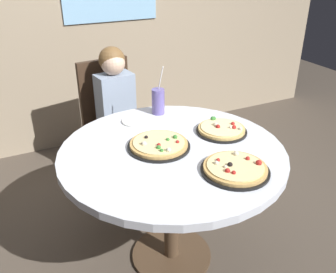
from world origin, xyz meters
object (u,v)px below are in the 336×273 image
object	(u,v)px
dining_table	(172,166)
diner_child	(122,130)
soda_cup	(158,101)
pizza_veggie	(159,145)
pizza_cheese	(235,168)
chair_wooden	(111,115)
plate_small	(137,121)
pizza_pepperoni	(222,129)

from	to	relation	value
dining_table	diner_child	distance (m)	0.87
diner_child	soda_cup	bearing A→B (deg)	-73.30
dining_table	diner_child	size ratio (longest dim) A/B	1.09
diner_child	pizza_veggie	bearing A→B (deg)	-94.54
dining_table	soda_cup	size ratio (longest dim) A/B	3.85
dining_table	pizza_cheese	distance (m)	0.38
pizza_veggie	dining_table	bearing A→B (deg)	-39.68
pizza_veggie	pizza_cheese	bearing A→B (deg)	-58.84
chair_wooden	plate_small	size ratio (longest dim) A/B	5.28
chair_wooden	pizza_cheese	xyz separation A→B (m)	(0.18, -1.36, 0.24)
dining_table	diner_child	xyz separation A→B (m)	(0.01, 0.85, -0.16)
chair_wooden	plate_small	xyz separation A→B (m)	(-0.03, -0.64, 0.22)
dining_table	chair_wooden	size ratio (longest dim) A/B	1.24
pizza_pepperoni	pizza_cheese	bearing A→B (deg)	-114.72
diner_child	pizza_cheese	distance (m)	1.22
pizza_cheese	soda_cup	xyz separation A→B (m)	(-0.04, 0.78, 0.06)
dining_table	pizza_veggie	size ratio (longest dim) A/B	3.57
dining_table	plate_small	bearing A→B (deg)	95.70
dining_table	soda_cup	xyz separation A→B (m)	(0.13, 0.45, 0.18)
pizza_pepperoni	soda_cup	world-z (taller)	soda_cup
dining_table	pizza_pepperoni	bearing A→B (deg)	8.99
diner_child	plate_small	distance (m)	0.53
soda_cup	plate_small	size ratio (longest dim) A/B	1.70
dining_table	soda_cup	world-z (taller)	soda_cup
dining_table	soda_cup	distance (m)	0.51
chair_wooden	pizza_pepperoni	xyz separation A→B (m)	(0.35, -0.98, 0.24)
chair_wooden	diner_child	distance (m)	0.19
dining_table	pizza_veggie	distance (m)	0.14
chair_wooden	soda_cup	distance (m)	0.67
diner_child	pizza_veggie	distance (m)	0.86
pizza_veggie	chair_wooden	bearing A→B (deg)	87.45
diner_child	soda_cup	size ratio (longest dim) A/B	3.53
chair_wooden	pizza_pepperoni	world-z (taller)	chair_wooden
pizza_cheese	pizza_pepperoni	distance (m)	0.41
diner_child	pizza_pepperoni	size ratio (longest dim) A/B	3.75
diner_child	pizza_veggie	size ratio (longest dim) A/B	3.28
pizza_cheese	dining_table	bearing A→B (deg)	117.45
pizza_pepperoni	plate_small	size ratio (longest dim) A/B	1.60
pizza_cheese	plate_small	world-z (taller)	pizza_cheese
dining_table	pizza_cheese	size ratio (longest dim) A/B	3.65
pizza_veggie	plate_small	bearing A→B (deg)	87.49
chair_wooden	plate_small	bearing A→B (deg)	-92.57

